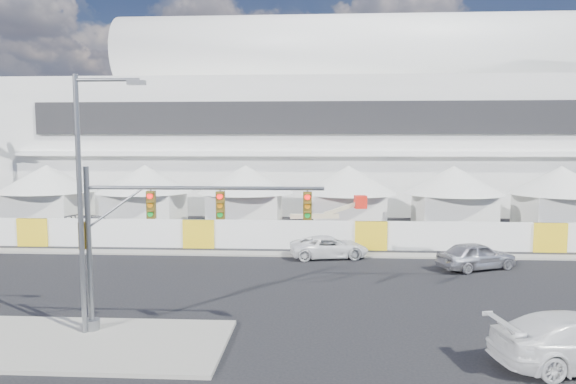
# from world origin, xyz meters

# --- Properties ---
(ground) EXTENTS (160.00, 160.00, 0.00)m
(ground) POSITION_xyz_m (0.00, 0.00, 0.00)
(ground) COLOR black
(ground) RESTS_ON ground
(median_island) EXTENTS (10.00, 5.00, 0.15)m
(median_island) POSITION_xyz_m (-6.00, -3.00, 0.07)
(median_island) COLOR gray
(median_island) RESTS_ON ground
(stadium) EXTENTS (80.00, 24.80, 21.98)m
(stadium) POSITION_xyz_m (8.71, 41.50, 9.45)
(stadium) COLOR silver
(stadium) RESTS_ON ground
(tent_row) EXTENTS (53.40, 8.40, 5.40)m
(tent_row) POSITION_xyz_m (0.50, 24.00, 3.15)
(tent_row) COLOR silver
(tent_row) RESTS_ON ground
(hoarding_fence) EXTENTS (70.00, 0.25, 2.00)m
(hoarding_fence) POSITION_xyz_m (6.00, 14.50, 1.00)
(hoarding_fence) COLOR white
(hoarding_fence) RESTS_ON ground
(sedan_silver) EXTENTS (3.54, 5.08, 1.61)m
(sedan_silver) POSITION_xyz_m (11.62, 9.37, 0.80)
(sedan_silver) COLOR #ADADB2
(sedan_silver) RESTS_ON ground
(pickup_curb) EXTENTS (3.14, 5.33, 1.39)m
(pickup_curb) POSITION_xyz_m (3.08, 11.91, 0.70)
(pickup_curb) COLOR white
(pickup_curb) RESTS_ON ground
(lot_car_c) EXTENTS (3.20, 5.17, 1.40)m
(lot_car_c) POSITION_xyz_m (-15.94, 20.04, 0.70)
(lot_car_c) COLOR #98989C
(lot_car_c) RESTS_ON ground
(traffic_mast) EXTENTS (9.31, 0.62, 6.34)m
(traffic_mast) POSITION_xyz_m (-4.28, -1.83, 3.76)
(traffic_mast) COLOR gray
(traffic_mast) RESTS_ON median_island
(streetlight_median) EXTENTS (2.69, 0.27, 9.73)m
(streetlight_median) POSITION_xyz_m (-6.31, -2.14, 5.74)
(streetlight_median) COLOR slate
(streetlight_median) RESTS_ON median_island
(boom_lift) EXTENTS (6.86, 1.89, 3.44)m
(boom_lift) POSITION_xyz_m (1.62, 17.16, 0.93)
(boom_lift) COLOR red
(boom_lift) RESTS_ON ground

